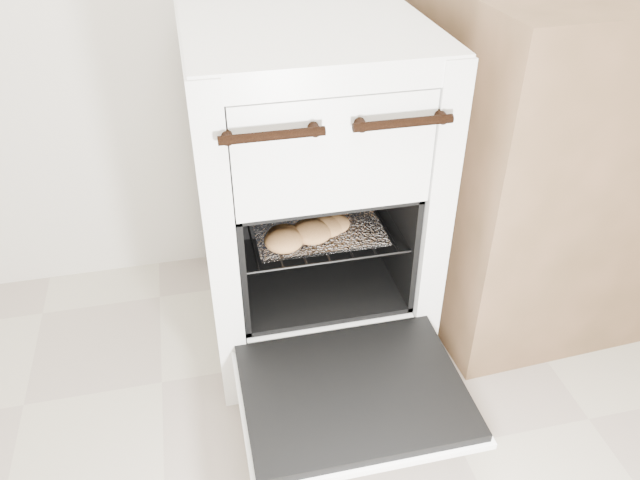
% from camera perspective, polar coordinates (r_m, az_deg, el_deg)
% --- Properties ---
extents(stove, '(0.54, 0.60, 0.83)m').
position_cam_1_polar(stove, '(1.57, -1.06, 4.01)').
color(stove, white).
rests_on(stove, ground).
extents(oven_door, '(0.48, 0.38, 0.03)m').
position_cam_1_polar(oven_door, '(1.37, 3.08, -13.77)').
color(oven_door, black).
rests_on(oven_door, stove).
extents(oven_rack, '(0.39, 0.38, 0.01)m').
position_cam_1_polar(oven_rack, '(1.54, -0.59, 1.88)').
color(oven_rack, black).
rests_on(oven_rack, stove).
extents(foil_sheet, '(0.31, 0.27, 0.01)m').
position_cam_1_polar(foil_sheet, '(1.52, -0.45, 1.69)').
color(foil_sheet, white).
rests_on(foil_sheet, oven_rack).
extents(baked_rolls, '(0.29, 0.29, 0.04)m').
position_cam_1_polar(baked_rolls, '(1.47, -0.62, 1.45)').
color(baked_rolls, tan).
rests_on(baked_rolls, foil_sheet).
extents(counter, '(0.92, 0.64, 0.89)m').
position_cam_1_polar(counter, '(1.84, 23.31, 7.39)').
color(counter, brown).
rests_on(counter, ground).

